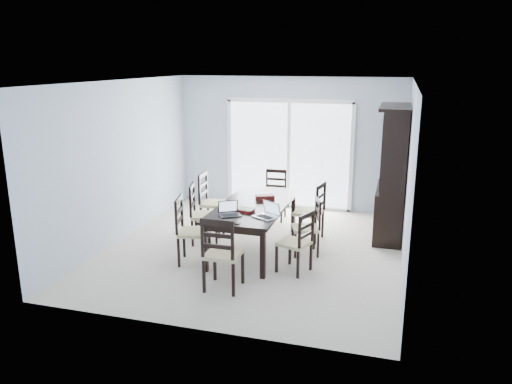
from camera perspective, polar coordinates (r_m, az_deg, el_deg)
floor at (r=7.94m, az=-0.24°, el=-6.57°), size 5.00×5.00×0.00m
ceiling at (r=7.40m, az=-0.27°, el=12.52°), size 5.00×5.00×0.00m
back_wall at (r=9.95m, az=3.82°, el=5.55°), size 4.50×0.02×2.60m
wall_left at (r=8.47m, az=-15.06°, el=3.43°), size 0.02×5.00×2.60m
wall_right at (r=7.28m, az=17.01°, el=1.48°), size 0.02×5.00×2.60m
balcony at (r=11.19m, az=4.80°, el=-0.49°), size 4.50×2.00×0.10m
railing at (r=12.01m, az=5.81°, el=3.48°), size 4.50×0.06×1.10m
dining_table at (r=7.72m, az=-0.25°, el=-1.92°), size 1.00×2.20×0.75m
china_hutch at (r=8.54m, az=15.33°, el=1.95°), size 0.50×1.38×2.20m
sliding_door at (r=9.96m, az=3.77°, el=4.32°), size 2.52×0.05×2.18m
chair_left_near at (r=7.33m, az=-7.89°, el=-3.53°), size 0.53×0.52×1.15m
chair_left_mid at (r=8.10m, az=-6.49°, el=-1.73°), size 0.53×0.52×1.14m
chair_left_far at (r=8.71m, az=-5.33°, el=-0.38°), size 0.48×0.47×1.18m
chair_right_near at (r=6.94m, az=5.03°, el=-5.03°), size 0.51×0.50×1.03m
chair_right_mid at (r=7.65m, az=6.32°, el=-3.24°), size 0.50×0.49×1.02m
chair_right_far at (r=8.22m, az=6.67°, el=-1.52°), size 0.50×0.49×1.13m
chair_end_near at (r=6.36m, az=-4.07°, el=-6.22°), size 0.44×0.45×1.17m
chair_end_far at (r=9.34m, az=2.19°, el=0.34°), size 0.41×0.42×1.06m
laptop_dark at (r=7.12m, az=-2.98°, el=-2.35°), size 0.36×0.33×0.20m
laptop_silver at (r=7.02m, az=1.07°, el=-2.55°), size 0.38×0.35×0.22m
book_stack at (r=7.33m, az=-1.25°, el=-2.03°), size 0.29×0.24×0.04m
cell_phone at (r=6.78m, az=-2.37°, el=-3.60°), size 0.12×0.06×0.01m
game_box at (r=7.93m, az=1.03°, el=-0.61°), size 0.33×0.25×0.07m
hot_tub at (r=11.12m, az=2.92°, el=2.13°), size 2.03×1.88×0.91m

